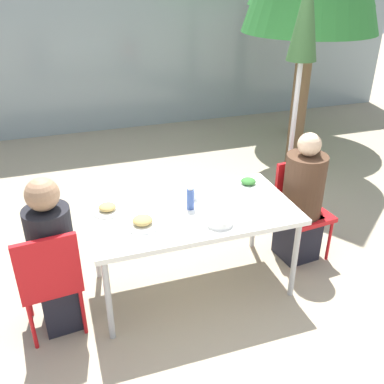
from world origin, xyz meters
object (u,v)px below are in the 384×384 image
chair_left (50,276)px  drinking_cup (192,194)px  closed_umbrella (302,48)px  person_left (54,259)px  chair_right (300,202)px  bottle (190,199)px  person_right (302,202)px  salad_bowl (219,221)px

chair_left → drinking_cup: bearing=11.6°
closed_umbrella → person_left: bearing=-161.7°
chair_right → closed_umbrella: size_ratio=0.36×
bottle → closed_umbrella: bearing=27.1°
bottle → drinking_cup: size_ratio=2.16×
chair_right → person_right: person_right is taller
chair_left → drinking_cup: size_ratio=10.33×
person_left → drinking_cup: size_ratio=14.22×
bottle → person_left: bearing=-173.4°
chair_right → salad_bowl: 1.07m
person_right → drinking_cup: person_right is taller
person_left → chair_right: bearing=2.3°
salad_bowl → bottle: bearing=114.9°
chair_left → bottle: bearing=5.4°
bottle → drinking_cup: bottle is taller
chair_left → person_left: bearing=58.1°
person_right → chair_right: bearing=-121.9°
chair_right → drinking_cup: bearing=-4.2°
chair_left → person_right: 2.11m
chair_right → bottle: size_ratio=4.79×
closed_umbrella → chair_left: bearing=-160.1°
chair_right → salad_bowl: size_ratio=4.47×
chair_right → salad_bowl: bearing=19.2°
chair_left → person_left: size_ratio=0.73×
drinking_cup → person_left: bearing=-166.5°
chair_left → bottle: 1.12m
person_right → drinking_cup: 0.99m
chair_left → salad_bowl: size_ratio=4.47×
drinking_cup → salad_bowl: drinking_cup is taller
bottle → salad_bowl: size_ratio=0.93×
closed_umbrella → drinking_cup: closed_umbrella is taller
closed_umbrella → bottle: (-1.20, -0.61, -0.93)m
person_right → salad_bowl: size_ratio=6.13×
bottle → drinking_cup: 0.16m
chair_left → salad_bowl: bearing=-8.8°
closed_umbrella → bottle: 1.63m
person_right → closed_umbrella: 1.31m
person_left → bottle: size_ratio=6.58×
closed_umbrella → salad_bowl: size_ratio=12.40×
closed_umbrella → drinking_cup: (-1.14, -0.47, -0.97)m
bottle → person_right: bearing=4.5°
person_right → drinking_cup: (-0.97, 0.06, 0.21)m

